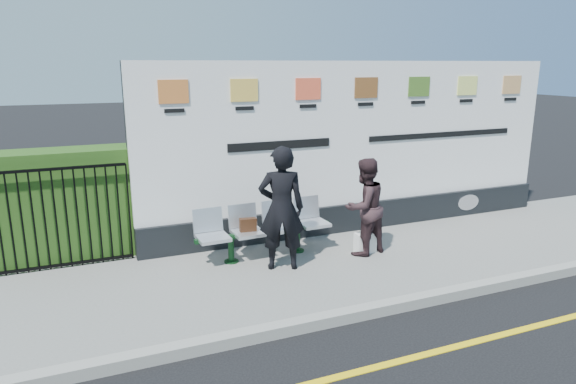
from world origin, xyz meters
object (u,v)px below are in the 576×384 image
at_px(billboard, 361,158).
at_px(woman_right, 364,207).
at_px(bench, 265,243).
at_px(woman_left, 281,208).

height_order(billboard, woman_right, billboard).
bearing_deg(billboard, bench, -161.34).
bearing_deg(woman_right, woman_left, -12.22).
bearing_deg(woman_right, billboard, -132.12).
relative_size(woman_left, woman_right, 1.19).
relative_size(bench, woman_left, 1.17).
distance_m(billboard, woman_right, 1.44).
xyz_separation_m(billboard, woman_right, (-0.62, -1.18, -0.53)).
bearing_deg(woman_right, bench, -31.99).
bearing_deg(bench, woman_left, -84.89).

